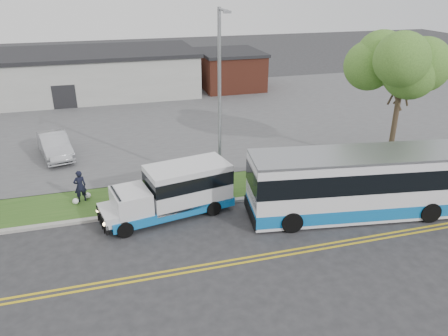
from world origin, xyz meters
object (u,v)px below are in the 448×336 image
object	(u,v)px
tree_east	(404,66)
parked_car_a	(55,145)
streetlight_near	(220,98)
shuttle_bus	(176,189)
pedestrian	(80,186)
transit_bus	(368,183)

from	to	relation	value
tree_east	parked_car_a	bearing A→B (deg)	160.41
streetlight_near	shuttle_bus	distance (m)	5.21
shuttle_bus	parked_car_a	world-z (taller)	shuttle_bus
streetlight_near	shuttle_bus	world-z (taller)	streetlight_near
pedestrian	parked_car_a	bearing A→B (deg)	-92.15
transit_bus	parked_car_a	world-z (taller)	transit_bus
shuttle_bus	transit_bus	world-z (taller)	transit_bus
streetlight_near	parked_car_a	bearing A→B (deg)	140.78
tree_east	shuttle_bus	world-z (taller)	tree_east
shuttle_bus	pedestrian	size ratio (longest dim) A/B	3.89
tree_east	pedestrian	xyz separation A→B (m)	(-18.40, 0.18, -5.24)
streetlight_near	pedestrian	xyz separation A→B (m)	(-7.40, 0.46, -4.27)
transit_bus	tree_east	bearing A→B (deg)	53.39
streetlight_near	pedestrian	size ratio (longest dim) A/B	5.48
tree_east	parked_car_a	distance (m)	21.98
shuttle_bus	transit_bus	bearing A→B (deg)	-26.46
pedestrian	parked_car_a	xyz separation A→B (m)	(-1.69, 6.97, -0.08)
shuttle_bus	transit_bus	size ratio (longest dim) A/B	0.56
streetlight_near	transit_bus	xyz separation A→B (m)	(6.23, -4.53, -3.59)
transit_bus	parked_car_a	xyz separation A→B (m)	(-15.33, 11.95, -0.76)
tree_east	shuttle_bus	size ratio (longest dim) A/B	1.23
streetlight_near	parked_car_a	size ratio (longest dim) A/B	2.00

